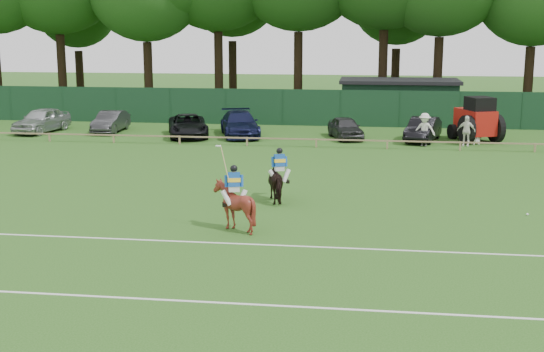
% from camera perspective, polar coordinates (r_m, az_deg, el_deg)
% --- Properties ---
extents(ground, '(160.00, 160.00, 0.00)m').
position_cam_1_polar(ground, '(24.16, -2.14, -4.66)').
color(ground, '#1E4C14').
rests_on(ground, ground).
extents(horse_dark, '(1.41, 2.03, 1.57)m').
position_cam_1_polar(horse_dark, '(28.52, 0.59, -0.47)').
color(horse_dark, black).
rests_on(horse_dark, ground).
extents(horse_chestnut, '(1.69, 1.82, 1.70)m').
position_cam_1_polar(horse_chestnut, '(24.57, -2.98, -2.34)').
color(horse_chestnut, maroon).
rests_on(horse_chestnut, ground).
extents(sedan_silver, '(2.63, 4.91, 1.59)m').
position_cam_1_polar(sedan_silver, '(49.49, -17.62, 4.20)').
color(sedan_silver, '#B3B6B9').
rests_on(sedan_silver, ground).
extents(sedan_grey, '(1.56, 4.16, 1.36)m').
position_cam_1_polar(sedan_grey, '(48.45, -12.54, 4.19)').
color(sedan_grey, '#2C2C2E').
rests_on(sedan_grey, ground).
extents(suv_black, '(3.66, 5.43, 1.38)m').
position_cam_1_polar(suv_black, '(45.55, -6.61, 3.94)').
color(suv_black, black).
rests_on(suv_black, ground).
extents(sedan_navy, '(3.55, 5.69, 1.54)m').
position_cam_1_polar(sedan_navy, '(45.56, -2.54, 4.10)').
color(sedan_navy, '#111536').
rests_on(sedan_navy, ground).
extents(hatch_grey, '(2.65, 4.19, 1.33)m').
position_cam_1_polar(hatch_grey, '(44.72, 5.79, 3.78)').
color(hatch_grey, '#313134').
rests_on(hatch_grey, ground).
extents(estate_black, '(2.57, 4.54, 1.42)m').
position_cam_1_polar(estate_black, '(44.49, 11.75, 3.61)').
color(estate_black, black).
rests_on(estate_black, ground).
extents(spectator_left, '(1.34, 0.93, 1.89)m').
position_cam_1_polar(spectator_left, '(42.69, 11.87, 3.59)').
color(spectator_left, silver).
rests_on(spectator_left, ground).
extents(spectator_mid, '(1.09, 0.66, 1.74)m').
position_cam_1_polar(spectator_mid, '(43.20, 14.98, 3.44)').
color(spectator_mid, white).
rests_on(spectator_mid, ground).
extents(spectator_right, '(0.82, 0.60, 1.54)m').
position_cam_1_polar(spectator_right, '(44.00, 15.72, 3.41)').
color(spectator_right, silver).
rests_on(spectator_right, ground).
extents(rider_dark, '(0.92, 0.53, 1.41)m').
position_cam_1_polar(rider_dark, '(28.36, 0.59, 0.93)').
color(rider_dark, silver).
rests_on(rider_dark, ground).
extents(rider_chestnut, '(0.97, 0.51, 2.05)m').
position_cam_1_polar(rider_chestnut, '(24.38, -3.00, -0.61)').
color(rider_chestnut, silver).
rests_on(rider_chestnut, ground).
extents(polo_ball, '(0.09, 0.09, 0.09)m').
position_cam_1_polar(polo_ball, '(28.17, 19.39, -2.85)').
color(polo_ball, silver).
rests_on(polo_ball, ground).
extents(pitch_lines, '(60.00, 5.10, 0.01)m').
position_cam_1_polar(pitch_lines, '(20.88, -3.80, -7.33)').
color(pitch_lines, silver).
rests_on(pitch_lines, ground).
extents(pitch_rail, '(62.10, 0.10, 0.50)m').
position_cam_1_polar(pitch_rail, '(41.51, 2.12, 2.91)').
color(pitch_rail, '#997F5B').
rests_on(pitch_rail, ground).
extents(perimeter_fence, '(92.08, 0.08, 2.50)m').
position_cam_1_polar(perimeter_fence, '(50.30, 3.14, 5.37)').
color(perimeter_fence, '#14351E').
rests_on(perimeter_fence, ground).
extents(utility_shed, '(8.40, 4.40, 3.04)m').
position_cam_1_polar(utility_shed, '(53.12, 9.91, 5.87)').
color(utility_shed, '#14331E').
rests_on(utility_shed, ground).
extents(tree_row, '(96.00, 12.00, 21.00)m').
position_cam_1_polar(tree_row, '(58.26, 5.74, 4.97)').
color(tree_row, '#26561C').
rests_on(tree_row, ground).
extents(tractor, '(3.15, 3.75, 2.69)m').
position_cam_1_polar(tractor, '(44.95, 15.75, 4.22)').
color(tractor, '#A8160F').
rests_on(tractor, ground).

